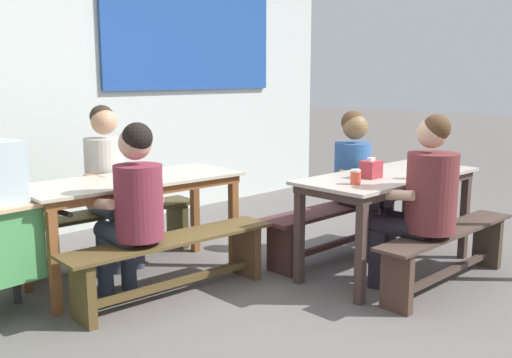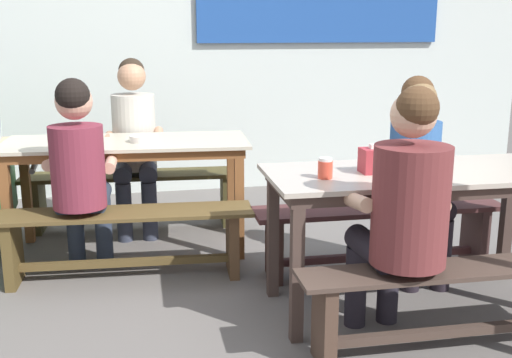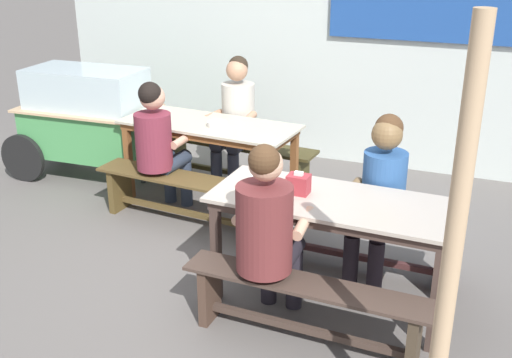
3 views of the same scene
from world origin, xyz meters
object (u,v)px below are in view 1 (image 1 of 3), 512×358
Objects in this scene: dining_table_near at (389,185)px; bench_far_back at (104,227)px; dining_table_far at (134,189)px; person_right_near_table at (358,173)px; person_near_front at (423,195)px; person_center_facing at (109,176)px; tissue_box at (371,169)px; bench_far_front at (173,258)px; soup_bowl at (151,175)px; bench_near_back at (335,222)px; person_left_back_turned at (133,203)px; condiment_jar at (356,177)px; bench_near_front at (448,250)px.

dining_table_near is 0.97× the size of bench_far_back.
dining_table_far is 1.89m from person_right_near_table.
person_near_front is 1.03× the size of person_right_near_table.
person_center_facing is (0.06, 0.45, 0.04)m from dining_table_far.
tissue_box is (1.25, -1.23, 0.15)m from dining_table_far.
bench_far_front is at bearing 136.87° from person_near_front.
dining_table_near is 1.26× the size of person_center_facing.
bench_near_back is at bearing -25.30° from soup_bowl.
tissue_box is (-0.25, 0.01, 0.15)m from dining_table_near.
person_near_front is 1.02m from person_right_near_table.
bench_near_back is 1.29× the size of person_right_near_table.
person_center_facing reaches higher than bench_far_front.
person_left_back_turned reaches higher than soup_bowl.
person_near_front is (-0.30, -0.95, 0.41)m from bench_near_back.
person_right_near_table is at bearing -10.63° from person_left_back_turned.
person_near_front is 12.12× the size of condiment_jar.
bench_near_front is 0.52m from person_near_front.
person_near_front is at bearing -123.17° from dining_table_near.
person_near_front is at bearing -61.77° from person_center_facing.
person_right_near_table is 11.73× the size of condiment_jar.
person_center_facing is (0.10, 0.96, 0.44)m from bench_far_front.
person_left_back_turned reaches higher than condiment_jar.
person_center_facing reaches higher than soup_bowl.
person_right_near_table is (1.71, -0.80, 0.01)m from dining_table_far.
bench_near_front is 0.88m from condiment_jar.
bench_far_front is 1.24× the size of person_near_front.
person_right_near_table is (1.65, -1.25, -0.03)m from person_center_facing.
dining_table_far is at bearing 154.35° from bench_near_back.
person_left_back_turned is (-1.76, 1.33, 0.42)m from bench_near_front.
person_right_near_table is 1.00× the size of person_left_back_turned.
soup_bowl is (-1.60, 0.73, 0.09)m from person_right_near_table.
bench_near_front is (1.44, -2.26, -0.02)m from bench_far_back.
soup_bowl is at bearing 139.71° from dining_table_near.
dining_table_far is at bearing 150.06° from soup_bowl.
tissue_box is at bearing 84.55° from person_near_front.
person_near_front is (-0.27, 0.07, 0.43)m from bench_near_front.
dining_table_near is 15.58× the size of condiment_jar.
bench_near_front is at bearing -50.89° from soup_bowl.
condiment_jar is (1.24, -0.87, 0.12)m from person_left_back_turned.
dining_table_far is 1.62m from condiment_jar.
bench_far_front is at bearing 141.85° from condiment_jar.
person_near_front is (1.14, -2.13, -0.01)m from person_center_facing.
bench_near_back is 1.08m from person_near_front.
dining_table_near is 0.64m from bench_near_back.
person_center_facing is at bearing 118.23° from person_near_front.
person_left_back_turned reaches higher than dining_table_far.
bench_far_back is 2.10m from condiment_jar.
person_left_back_turned is 11.75× the size of condiment_jar.
person_right_near_table is 0.65m from tissue_box.
person_left_back_turned is 1.52m from condiment_jar.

